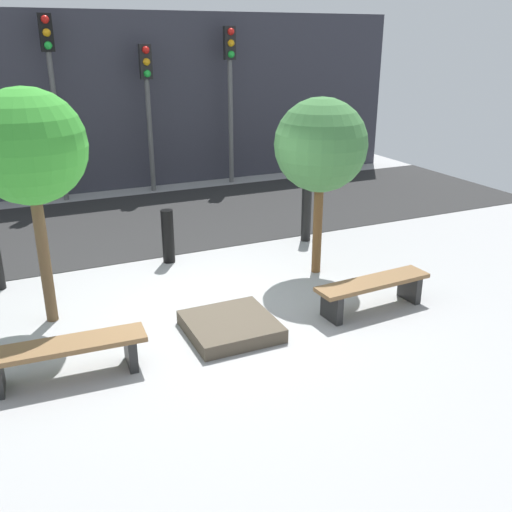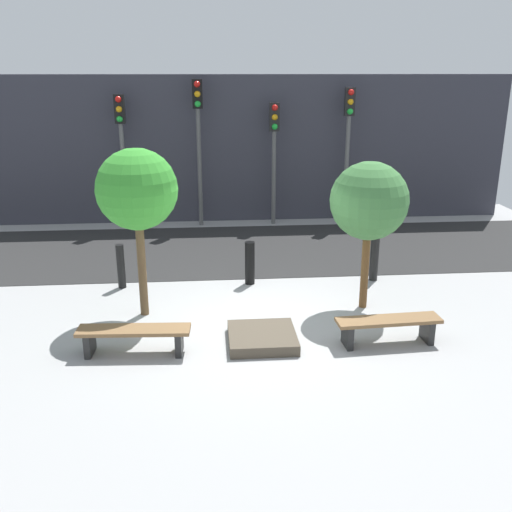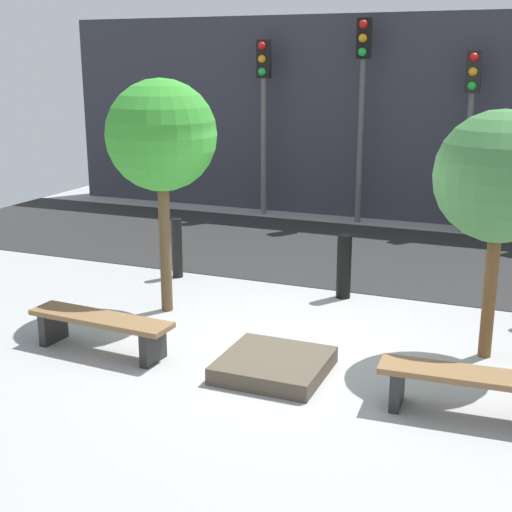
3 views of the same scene
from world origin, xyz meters
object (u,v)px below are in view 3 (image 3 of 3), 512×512
at_px(tree_behind_right_bench, 500,178).
at_px(traffic_light_mid_east, 471,108).
at_px(bench_right, 472,385).
at_px(bench_left, 101,326).
at_px(tree_behind_left_bench, 161,137).
at_px(bollard_far_left, 177,248).
at_px(traffic_light_mid_west, 362,85).
at_px(traffic_light_west, 264,96).
at_px(bollard_left, 344,267).
at_px(planter_bed, 274,365).

relative_size(tree_behind_right_bench, traffic_light_mid_east, 0.80).
bearing_deg(bench_right, tree_behind_right_bench, 86.70).
relative_size(bench_left, tree_behind_right_bench, 0.65).
distance_m(bench_left, tree_behind_left_bench, 2.55).
relative_size(bollard_far_left, traffic_light_mid_west, 0.23).
bearing_deg(traffic_light_west, bollard_left, -57.01).
relative_size(bollard_left, traffic_light_west, 0.25).
relative_size(tree_behind_left_bench, bollard_left, 3.34).
relative_size(bench_left, bollard_far_left, 1.94).
distance_m(tree_behind_left_bench, bollard_far_left, 2.43).
bearing_deg(traffic_light_west, bench_right, -56.32).
bearing_deg(traffic_light_mid_west, bollard_left, -77.79).
distance_m(planter_bed, bollard_far_left, 3.88).
height_order(traffic_light_mid_west, traffic_light_mid_east, traffic_light_mid_west).
bearing_deg(traffic_light_mid_west, bench_left, -97.26).
bearing_deg(bollard_far_left, traffic_light_mid_east, 52.73).
distance_m(bench_right, traffic_light_west, 9.75).
distance_m(bench_left, bench_right, 4.14).
bearing_deg(bollard_far_left, bollard_left, 0.00).
bearing_deg(bench_left, traffic_light_west, 101.38).
height_order(bench_right, traffic_light_mid_west, traffic_light_mid_west).
xyz_separation_m(bench_left, tree_behind_left_bench, (-0.00, 1.55, 2.02)).
relative_size(planter_bed, tree_behind_right_bench, 0.40).
xyz_separation_m(bench_right, bollard_left, (-2.07, 2.98, 0.14)).
bearing_deg(bench_right, traffic_light_mid_west, 108.35).
bearing_deg(planter_bed, bench_left, -174.48).
relative_size(bench_left, bollard_left, 1.96).
distance_m(bench_left, traffic_light_mid_west, 8.34).
bearing_deg(tree_behind_left_bench, traffic_light_mid_east, 63.71).
height_order(bollard_far_left, traffic_light_mid_west, traffic_light_mid_west).
height_order(tree_behind_left_bench, tree_behind_right_bench, tree_behind_left_bench).
bearing_deg(bench_right, planter_bed, 171.18).
xyz_separation_m(tree_behind_left_bench, bollard_far_left, (-0.61, 1.43, -1.87)).
xyz_separation_m(planter_bed, traffic_light_mid_west, (-1.06, 7.69, 2.71)).
xyz_separation_m(bench_left, traffic_light_mid_east, (3.13, 7.89, 2.09)).
bearing_deg(bollard_far_left, bench_left, -78.47).
xyz_separation_m(bench_right, tree_behind_right_bench, (0.00, 1.55, 1.74)).
xyz_separation_m(bench_left, bollard_far_left, (-0.61, 2.98, 0.15)).
height_order(bench_left, tree_behind_left_bench, tree_behind_left_bench).
relative_size(planter_bed, tree_behind_left_bench, 0.36).
bearing_deg(traffic_light_mid_east, bollard_far_left, -127.27).
height_order(bench_left, bollard_left, bollard_left).
xyz_separation_m(bench_right, bollard_far_left, (-4.75, 2.98, 0.14)).
distance_m(planter_bed, traffic_light_mid_east, 8.10).
bearing_deg(bollard_far_left, traffic_light_mid_west, 71.83).
height_order(bollard_left, traffic_light_west, traffic_light_west).
xyz_separation_m(bench_left, bench_right, (4.14, 0.00, 0.01)).
height_order(bench_left, bench_right, bench_right).
xyz_separation_m(planter_bed, traffic_light_mid_east, (1.06, 7.69, 2.31)).
distance_m(bench_left, bollard_left, 3.63).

